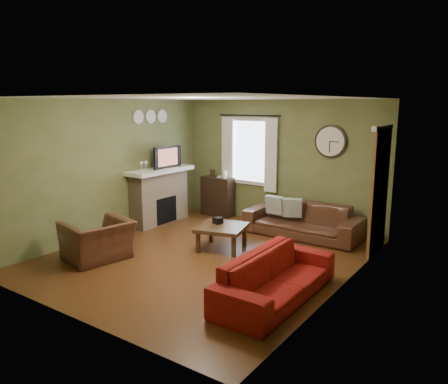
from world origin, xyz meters
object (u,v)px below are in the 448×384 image
Objects in this scene: armchair at (98,240)px; sofa_red at (276,277)px; bookshelf at (218,196)px; sofa_brown at (302,220)px; coffee_table at (222,237)px.

sofa_red is at bearing 108.21° from armchair.
bookshelf is 3.49m from armchair.
bookshelf is 0.40× the size of sofa_brown.
coffee_table is (1.36, 1.58, -0.11)m from armchair.
coffee_table is (1.45, -1.90, -0.23)m from bookshelf.
bookshelf is 0.88× the size of armchair.
sofa_red is 3.11m from armchair.
armchair is (-2.20, -3.09, 0.00)m from sofa_brown.
sofa_brown reaches higher than sofa_red.
coffee_table is (-1.73, 1.23, -0.09)m from sofa_red.
sofa_red is 2.06× the size of armchair.
armchair is at bearing -88.61° from bookshelf.
bookshelf is 2.40m from coffee_table.
bookshelf reaches higher than sofa_brown.
sofa_red is 2.59× the size of coffee_table.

